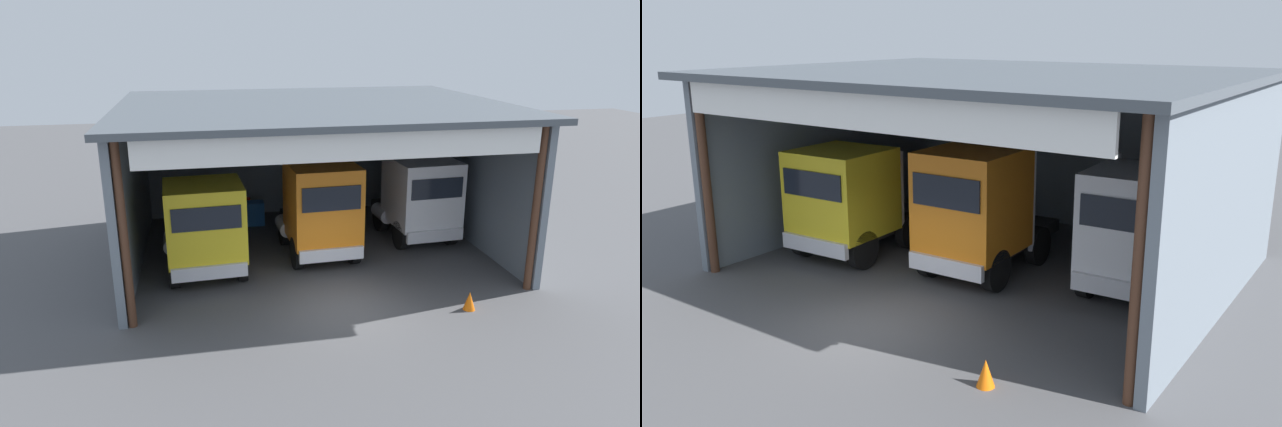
{
  "view_description": "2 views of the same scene",
  "coord_description": "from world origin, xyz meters",
  "views": [
    {
      "loc": [
        -3.92,
        -15.12,
        7.86
      ],
      "look_at": [
        0.0,
        3.57,
        1.86
      ],
      "focal_mm": 32.52,
      "sensor_mm": 36.0,
      "label": 1
    },
    {
      "loc": [
        9.72,
        -10.47,
        6.54
      ],
      "look_at": [
        0.0,
        3.57,
        1.86
      ],
      "focal_mm": 37.62,
      "sensor_mm": 36.0,
      "label": 2
    }
  ],
  "objects": [
    {
      "name": "ground_plane",
      "position": [
        0.0,
        0.0,
        0.0
      ],
      "size": [
        80.0,
        80.0,
        0.0
      ],
      "primitive_type": "plane",
      "color": "#4C4C4F",
      "rests_on": "ground"
    },
    {
      "name": "oil_drum",
      "position": [
        -2.2,
        9.5,
        0.44
      ],
      "size": [
        0.58,
        0.58,
        0.88
      ],
      "primitive_type": "cylinder",
      "color": "#B21E19",
      "rests_on": "ground"
    },
    {
      "name": "truck_white_center_left_bay",
      "position": [
        4.24,
        5.19,
        1.76
      ],
      "size": [
        2.65,
        4.71,
        3.43
      ],
      "rotation": [
        0.0,
        0.0,
        3.19
      ],
      "color": "white",
      "rests_on": "ground"
    },
    {
      "name": "workshop_shed",
      "position": [
        0.0,
        6.0,
        3.78
      ],
      "size": [
        13.22,
        10.88,
        5.52
      ],
      "color": "slate",
      "rests_on": "ground"
    },
    {
      "name": "traffic_cone",
      "position": [
        3.59,
        -0.83,
        0.28
      ],
      "size": [
        0.36,
        0.36,
        0.56
      ],
      "primitive_type": "cone",
      "color": "orange",
      "rests_on": "ground"
    },
    {
      "name": "truck_orange_left_bay",
      "position": [
        0.11,
        4.16,
        1.87
      ],
      "size": [
        2.63,
        5.14,
        3.67
      ],
      "rotation": [
        0.0,
        0.0,
        3.18
      ],
      "color": "orange",
      "rests_on": "ground"
    },
    {
      "name": "tool_cart",
      "position": [
        -1.88,
        8.44,
        0.5
      ],
      "size": [
        0.9,
        0.6,
        1.0
      ],
      "primitive_type": "cube",
      "color": "#1E59A5",
      "rests_on": "ground"
    },
    {
      "name": "truck_yellow_yard_outside",
      "position": [
        -3.96,
        3.4,
        1.73
      ],
      "size": [
        2.79,
        4.77,
        3.25
      ],
      "rotation": [
        0.0,
        0.0,
        3.19
      ],
      "color": "yellow",
      "rests_on": "ground"
    }
  ]
}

